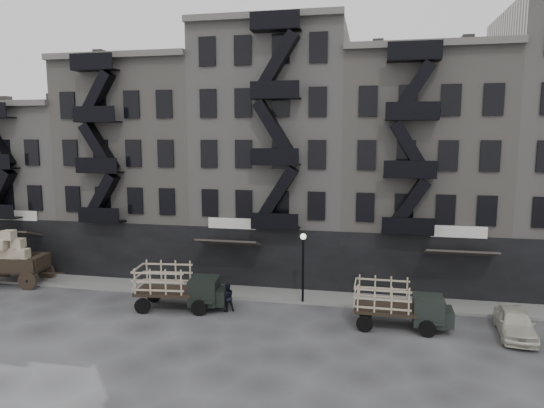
% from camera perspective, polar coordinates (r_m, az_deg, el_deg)
% --- Properties ---
extents(ground, '(140.00, 140.00, 0.00)m').
position_cam_1_polar(ground, '(27.75, -3.45, -12.99)').
color(ground, '#38383A').
rests_on(ground, ground).
extents(sidewalk, '(55.00, 2.50, 0.15)m').
position_cam_1_polar(sidewalk, '(31.15, -1.64, -10.46)').
color(sidewalk, slate).
rests_on(sidewalk, ground).
extents(building_west, '(10.00, 11.35, 13.20)m').
position_cam_1_polar(building_west, '(44.12, -25.89, 2.07)').
color(building_west, gray).
rests_on(building_west, ground).
extents(building_midwest, '(10.00, 11.35, 16.20)m').
position_cam_1_polar(building_midwest, '(38.75, -14.16, 4.15)').
color(building_midwest, gray).
rests_on(building_midwest, ground).
extents(building_center, '(10.00, 11.35, 18.20)m').
position_cam_1_polar(building_center, '(35.52, 0.55, 5.68)').
color(building_center, gray).
rests_on(building_center, ground).
extents(building_mideast, '(10.00, 11.35, 16.20)m').
position_cam_1_polar(building_mideast, '(35.07, 16.84, 3.67)').
color(building_mideast, gray).
rests_on(building_mideast, ground).
extents(lamp_post, '(0.36, 0.36, 4.28)m').
position_cam_1_polar(lamp_post, '(28.77, 3.67, -6.41)').
color(lamp_post, black).
rests_on(lamp_post, ground).
extents(wagon, '(4.63, 2.88, 3.70)m').
position_cam_1_polar(wagon, '(37.04, -28.31, -5.17)').
color(wagon, black).
rests_on(wagon, ground).
extents(stake_truck_west, '(5.37, 2.63, 2.60)m').
position_cam_1_polar(stake_truck_west, '(28.83, -10.96, -9.19)').
color(stake_truck_west, black).
rests_on(stake_truck_west, ground).
extents(stake_truck_east, '(4.97, 2.14, 2.47)m').
position_cam_1_polar(stake_truck_east, '(26.47, 14.75, -11.06)').
color(stake_truck_east, black).
rests_on(stake_truck_east, ground).
extents(car_east, '(2.02, 4.25, 1.40)m').
position_cam_1_polar(car_east, '(27.70, 26.69, -12.35)').
color(car_east, beige).
rests_on(car_east, ground).
extents(pedestrian_mid, '(1.01, 0.96, 1.65)m').
position_cam_1_polar(pedestrian_mid, '(28.23, -5.28, -10.86)').
color(pedestrian_mid, black).
rests_on(pedestrian_mid, ground).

